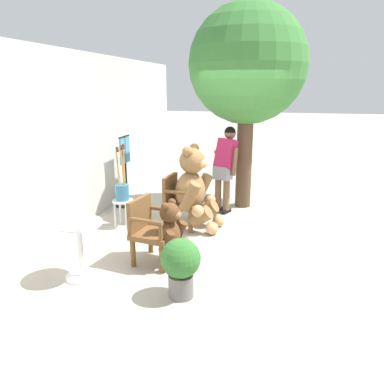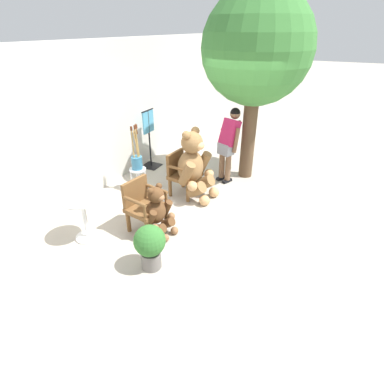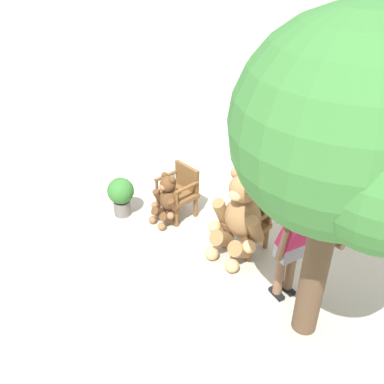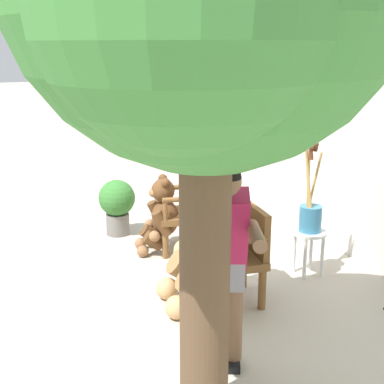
{
  "view_description": "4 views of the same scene",
  "coord_description": "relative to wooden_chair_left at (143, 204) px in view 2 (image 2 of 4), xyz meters",
  "views": [
    {
      "loc": [
        -4.96,
        -0.94,
        2.25
      ],
      "look_at": [
        0.19,
        0.38,
        0.75
      ],
      "focal_mm": 35.0,
      "sensor_mm": 36.0,
      "label": 1
    },
    {
      "loc": [
        -4.02,
        -1.85,
        2.99
      ],
      "look_at": [
        -0.09,
        0.12,
        0.55
      ],
      "focal_mm": 28.0,
      "sensor_mm": 36.0,
      "label": 2
    },
    {
      "loc": [
        3.21,
        -3.78,
        4.19
      ],
      "look_at": [
        -0.03,
        0.25,
        0.91
      ],
      "focal_mm": 40.0,
      "sensor_mm": 36.0,
      "label": 3
    },
    {
      "loc": [
        4.69,
        -1.24,
        2.25
      ],
      "look_at": [
        -0.03,
        0.54,
        0.85
      ],
      "focal_mm": 50.0,
      "sensor_mm": 36.0,
      "label": 4
    }
  ],
  "objects": [
    {
      "name": "wooden_chair_left",
      "position": [
        0.0,
        0.0,
        0.0
      ],
      "size": [
        0.64,
        0.6,
        0.86
      ],
      "color": "brown",
      "rests_on": "ground"
    },
    {
      "name": "brush_bucket",
      "position": [
        1.1,
        0.9,
        0.21
      ],
      "size": [
        0.22,
        0.22,
        0.92
      ],
      "color": "teal",
      "rests_on": "white_stool"
    },
    {
      "name": "clothing_display_stand",
      "position": [
        2.18,
        1.32,
        0.26
      ],
      "size": [
        0.44,
        0.4,
        1.36
      ],
      "color": "black",
      "rests_on": "ground"
    },
    {
      "name": "person_visitor",
      "position": [
        2.32,
        -0.58,
        0.46
      ],
      "size": [
        0.82,
        0.47,
        1.56
      ],
      "color": "black",
      "rests_on": "ground"
    },
    {
      "name": "teddy_bear_small",
      "position": [
        -0.02,
        -0.29,
        -0.04
      ],
      "size": [
        0.53,
        0.53,
        0.87
      ],
      "color": "brown",
      "rests_on": "ground"
    },
    {
      "name": "teddy_bear_large",
      "position": [
        1.33,
        -0.25,
        0.21
      ],
      "size": [
        0.83,
        0.81,
        1.37
      ],
      "color": "olive",
      "rests_on": "ground"
    },
    {
      "name": "patio_tree",
      "position": [
        2.81,
        -0.93,
        2.11
      ],
      "size": [
        2.21,
        2.11,
        3.69
      ],
      "color": "brown",
      "rests_on": "ground"
    },
    {
      "name": "ground_plane",
      "position": [
        0.66,
        -0.71,
        -0.46
      ],
      "size": [
        60.0,
        60.0,
        0.0
      ],
      "primitive_type": "plane",
      "color": "#B2A899"
    },
    {
      "name": "potted_plant",
      "position": [
        -0.75,
        -0.61,
        -0.07
      ],
      "size": [
        0.44,
        0.44,
        0.68
      ],
      "color": "slate",
      "rests_on": "ground"
    },
    {
      "name": "wooden_chair_right",
      "position": [
        1.34,
        0.0,
        0.0
      ],
      "size": [
        0.61,
        0.57,
        0.86
      ],
      "color": "brown",
      "rests_on": "ground"
    },
    {
      "name": "white_stool",
      "position": [
        1.1,
        0.9,
        -0.11
      ],
      "size": [
        0.34,
        0.34,
        0.46
      ],
      "color": "silver",
      "rests_on": "ground"
    },
    {
      "name": "back_wall",
      "position": [
        0.66,
        1.69,
        0.94
      ],
      "size": [
        10.0,
        0.16,
        2.8
      ],
      "primitive_type": "cube",
      "color": "beige",
      "rests_on": "ground"
    },
    {
      "name": "round_side_table",
      "position": [
        -0.64,
        0.67,
        -0.01
      ],
      "size": [
        0.56,
        0.56,
        0.72
      ],
      "color": "white",
      "rests_on": "ground"
    }
  ]
}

